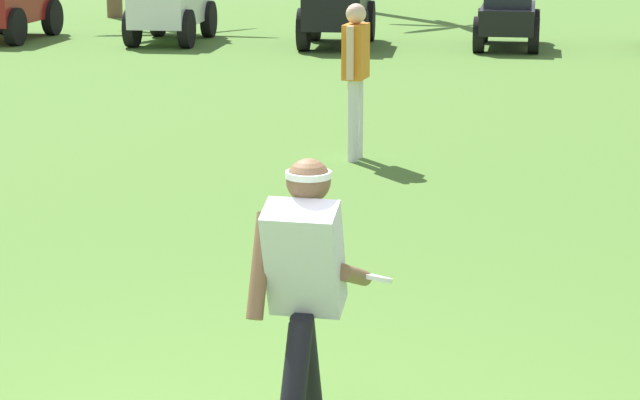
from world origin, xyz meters
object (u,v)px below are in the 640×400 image
(parked_car_slot_b, at_px, (172,1))
(teammate_midfield, at_px, (356,67))
(frisbee_in_flight, at_px, (367,276))
(parked_car_slot_c, at_px, (338,3))
(parked_car_slot_d, at_px, (508,15))
(frisbee_thrower, at_px, (304,294))

(parked_car_slot_b, bearing_deg, teammate_midfield, -65.98)
(frisbee_in_flight, relative_size, teammate_midfield, 0.23)
(teammate_midfield, relative_size, parked_car_slot_c, 0.66)
(frisbee_in_flight, height_order, parked_car_slot_d, parked_car_slot_d)
(parked_car_slot_b, relative_size, parked_car_slot_d, 1.08)
(parked_car_slot_c, bearing_deg, frisbee_thrower, -83.85)
(parked_car_slot_d, bearing_deg, parked_car_slot_b, 178.69)
(frisbee_in_flight, xyz_separation_m, parked_car_slot_d, (0.95, 15.69, -0.18))
(teammate_midfield, bearing_deg, frisbee_thrower, -86.14)
(teammate_midfield, xyz_separation_m, parked_car_slot_c, (-1.28, 9.37, -0.20))
(frisbee_thrower, relative_size, parked_car_slot_b, 0.59)
(frisbee_in_flight, bearing_deg, parked_car_slot_b, 107.46)
(teammate_midfield, distance_m, parked_car_slot_b, 10.50)
(teammate_midfield, distance_m, parked_car_slot_c, 9.46)
(frisbee_thrower, distance_m, parked_car_slot_c, 16.19)
(parked_car_slot_b, bearing_deg, frisbee_thrower, -73.84)
(frisbee_thrower, height_order, parked_car_slot_d, frisbee_thrower)
(frisbee_thrower, bearing_deg, parked_car_slot_c, 96.15)
(parked_car_slot_c, distance_m, parked_car_slot_d, 2.93)
(parked_car_slot_c, bearing_deg, teammate_midfield, -82.22)
(parked_car_slot_b, bearing_deg, parked_car_slot_d, -1.31)
(teammate_midfield, relative_size, parked_car_slot_d, 0.70)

